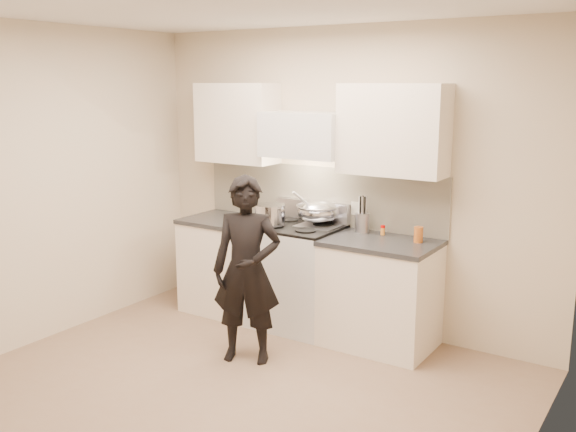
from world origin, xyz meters
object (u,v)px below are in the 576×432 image
(stove, at_px, (297,276))
(person, at_px, (247,270))
(counter_right, at_px, (380,293))
(wok, at_px, (318,211))
(utensil_crock, at_px, (362,221))

(stove, xyz_separation_m, person, (0.06, -0.85, 0.28))
(counter_right, xyz_separation_m, person, (-0.76, -0.85, 0.29))
(wok, bearing_deg, counter_right, -11.72)
(utensil_crock, xyz_separation_m, person, (-0.50, -1.03, -0.27))
(wok, height_order, utensil_crock, wok)
(counter_right, bearing_deg, stove, -180.00)
(wok, distance_m, utensil_crock, 0.43)
(wok, distance_m, person, 1.05)
(person, bearing_deg, counter_right, 24.97)
(wok, relative_size, person, 0.33)
(counter_right, relative_size, utensil_crock, 2.86)
(counter_right, height_order, utensil_crock, utensil_crock)
(wok, bearing_deg, utensil_crock, 4.45)
(utensil_crock, bearing_deg, person, -115.75)
(stove, distance_m, utensil_crock, 0.80)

